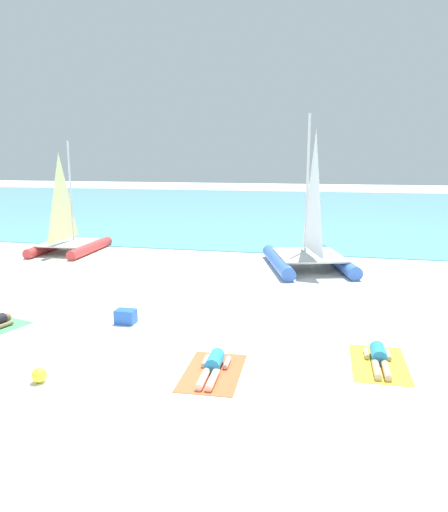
% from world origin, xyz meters
% --- Properties ---
extents(ground_plane, '(120.00, 120.00, 0.00)m').
position_xyz_m(ground_plane, '(0.00, 10.00, 0.00)').
color(ground_plane, white).
extents(ocean_water, '(120.00, 40.00, 0.05)m').
position_xyz_m(ocean_water, '(0.00, 32.12, 0.03)').
color(ocean_water, '#5BB2C1').
rests_on(ocean_water, ground).
extents(sailboat_blue, '(3.92, 4.99, 5.71)m').
position_xyz_m(sailboat_blue, '(2.32, 9.62, 0.85)').
color(sailboat_blue, blue).
rests_on(sailboat_blue, ground).
extents(sailboat_red, '(2.53, 3.80, 4.83)m').
position_xyz_m(sailboat_red, '(-8.17, 10.49, 0.72)').
color(sailboat_red, '#CC3838').
rests_on(sailboat_red, ground).
extents(towel_middle, '(1.18, 1.95, 0.01)m').
position_xyz_m(towel_middle, '(1.02, 0.01, 0.01)').
color(towel_middle, '#EA5933').
rests_on(towel_middle, ground).
extents(sunbather_middle, '(0.56, 1.56, 0.30)m').
position_xyz_m(sunbather_middle, '(1.01, 0.07, 0.13)').
color(sunbather_middle, '#268CCC').
rests_on(sunbather_middle, towel_middle).
extents(towel_right, '(1.13, 1.92, 0.01)m').
position_xyz_m(towel_right, '(4.21, 1.14, 0.01)').
color(towel_right, yellow).
rests_on(towel_right, ground).
extents(sunbather_right, '(0.55, 1.56, 0.30)m').
position_xyz_m(sunbather_right, '(4.21, 1.21, 0.13)').
color(sunbather_right, '#268CCC').
rests_on(sunbather_right, towel_right).
extents(beach_ball, '(0.28, 0.28, 0.28)m').
position_xyz_m(beach_ball, '(-2.03, -1.12, 0.14)').
color(beach_ball, yellow).
rests_on(beach_ball, ground).
extents(cooler_box, '(0.50, 0.36, 0.36)m').
position_xyz_m(cooler_box, '(-1.83, 2.30, 0.18)').
color(cooler_box, blue).
rests_on(cooler_box, ground).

